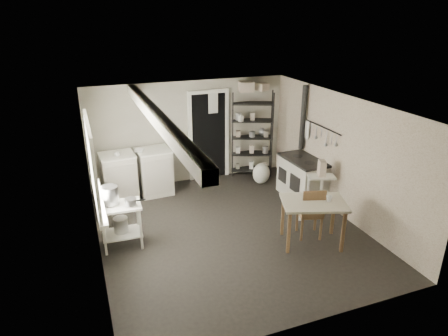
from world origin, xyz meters
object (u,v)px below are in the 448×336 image
object	(u,v)px
stockpot	(110,195)
stove	(302,178)
chair	(310,211)
base_cabinets	(137,176)
flour_sack	(261,174)
shelf_rack	(252,136)
prep_table	(122,225)
work_table	(312,223)

from	to	relation	value
stockpot	stove	xyz separation A→B (m)	(3.92, 0.53, -0.50)
stockpot	chair	xyz separation A→B (m)	(3.23, -0.87, -0.45)
stove	base_cabinets	bearing A→B (deg)	155.64
flour_sack	shelf_rack	bearing A→B (deg)	88.10
prep_table	base_cabinets	bearing A→B (deg)	73.21
prep_table	work_table	distance (m)	3.18
base_cabinets	work_table	distance (m)	3.81
stockpot	shelf_rack	bearing A→B (deg)	31.02
stockpot	flour_sack	bearing A→B (deg)	23.34
stockpot	base_cabinets	bearing A→B (deg)	69.07
stove	work_table	distance (m)	1.80
base_cabinets	chair	distance (m)	3.70
prep_table	flour_sack	xyz separation A→B (m)	(3.31, 1.55, -0.16)
stockpot	stove	distance (m)	3.98
base_cabinets	prep_table	bearing A→B (deg)	-109.98
stockpot	shelf_rack	xyz separation A→B (m)	(3.46, 2.08, 0.01)
chair	flour_sack	size ratio (longest dim) A/B	1.95
shelf_rack	flour_sack	world-z (taller)	shelf_rack
stove	chair	xyz separation A→B (m)	(-0.69, -1.40, 0.05)
base_cabinets	chair	world-z (taller)	chair
work_table	chair	bearing A→B (deg)	67.73
prep_table	chair	xyz separation A→B (m)	(3.10, -0.81, 0.08)
prep_table	work_table	bearing A→B (deg)	-18.96
stockpot	stove	bearing A→B (deg)	7.65
shelf_rack	chair	distance (m)	3.00
base_cabinets	work_table	xyz separation A→B (m)	(2.44, -2.92, -0.08)
prep_table	shelf_rack	size ratio (longest dim) A/B	0.38
work_table	base_cabinets	bearing A→B (deg)	129.82
stockpot	base_cabinets	distance (m)	2.01
base_cabinets	flour_sack	size ratio (longest dim) A/B	3.11
prep_table	shelf_rack	bearing A→B (deg)	32.78
prep_table	stockpot	distance (m)	0.56
prep_table	stove	distance (m)	3.83
prep_table	stockpot	xyz separation A→B (m)	(-0.13, 0.06, 0.54)
stove	work_table	xyz separation A→B (m)	(-0.78, -1.62, -0.06)
stove	work_table	world-z (taller)	stove
chair	flour_sack	world-z (taller)	chair
work_table	stove	bearing A→B (deg)	64.28
flour_sack	base_cabinets	bearing A→B (deg)	172.92
prep_table	stockpot	size ratio (longest dim) A/B	2.60
shelf_rack	flour_sack	xyz separation A→B (m)	(-0.02, -0.60, -0.71)
prep_table	work_table	xyz separation A→B (m)	(3.01, -1.03, -0.02)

